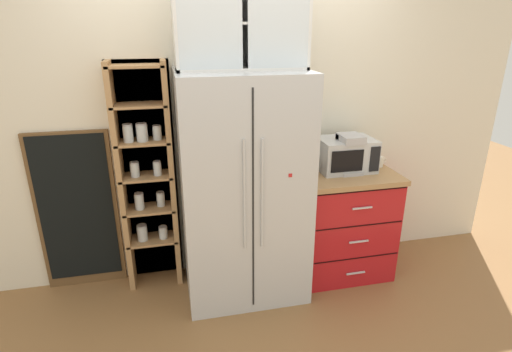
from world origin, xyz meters
name	(u,v)px	position (x,y,z in m)	size (l,w,h in m)	color
ground_plane	(244,285)	(0.00, 0.00, 0.00)	(10.59, 10.59, 0.00)	olive
wall_back_cream	(233,122)	(0.00, 0.40, 1.27)	(4.90, 0.10, 2.55)	silver
refrigerator	(243,188)	(0.00, 0.00, 0.86)	(0.91, 0.72, 1.72)	silver
pantry_shelf_column	(147,176)	(-0.70, 0.29, 0.91)	(0.46, 0.26, 1.78)	brown
counter_cabinet	(343,222)	(0.86, 0.06, 0.45)	(0.77, 0.61, 0.90)	red
microwave	(346,154)	(0.86, 0.11, 1.03)	(0.44, 0.33, 0.26)	silver
coffee_maker	(348,153)	(0.86, 0.07, 1.06)	(0.17, 0.20, 0.31)	#B7B7BC
mug_charcoal	(309,168)	(0.56, 0.10, 0.94)	(0.11, 0.08, 0.08)	#2D2D33
mug_cream	(378,161)	(1.17, 0.13, 0.94)	(0.12, 0.09, 0.08)	silver
bottle_cobalt	(349,157)	(0.86, 0.05, 1.03)	(0.07, 0.07, 0.28)	navy
bottle_amber	(344,157)	(0.86, 0.13, 1.01)	(0.07, 0.07, 0.24)	brown
upper_cabinet	(240,24)	(0.00, 0.05, 2.01)	(0.87, 0.32, 0.59)	silver
chalkboard_menu	(78,211)	(-1.25, 0.33, 0.65)	(0.60, 0.04, 1.28)	brown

